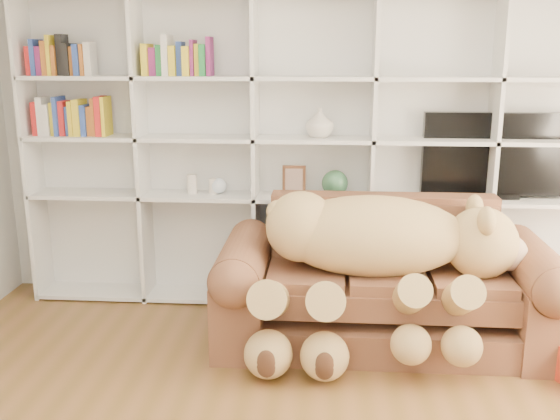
{
  "coord_description": "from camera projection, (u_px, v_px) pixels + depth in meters",
  "views": [
    {
      "loc": [
        0.1,
        -2.37,
        1.94
      ],
      "look_at": [
        -0.2,
        1.63,
        0.92
      ],
      "focal_mm": 40.0,
      "sensor_mm": 36.0,
      "label": 1
    }
  ],
  "objects": [
    {
      "name": "wall_back",
      "position": [
        314.0,
        129.0,
        4.86
      ],
      "size": [
        5.0,
        0.02,
        2.7
      ],
      "primitive_type": "cube",
      "color": "silver",
      "rests_on": "floor"
    },
    {
      "name": "bookshelf",
      "position": [
        282.0,
        137.0,
        4.76
      ],
      "size": [
        4.43,
        0.35,
        2.4
      ],
      "color": "silver",
      "rests_on": "floor"
    },
    {
      "name": "sofa",
      "position": [
        384.0,
        290.0,
        4.26
      ],
      "size": [
        2.26,
        0.98,
        0.95
      ],
      "color": "brown",
      "rests_on": "floor"
    },
    {
      "name": "teddy_bear",
      "position": [
        374.0,
        255.0,
        4.01
      ],
      "size": [
        1.8,
        0.96,
        1.04
      ],
      "rotation": [
        0.0,
        0.0,
        0.16
      ],
      "color": "tan",
      "rests_on": "sofa"
    },
    {
      "name": "throw_pillow",
      "position": [
        317.0,
        238.0,
        4.37
      ],
      "size": [
        0.4,
        0.27,
        0.39
      ],
      "primitive_type": "cube",
      "rotation": [
        -0.24,
        0.0,
        -0.17
      ],
      "color": "#540E1D",
      "rests_on": "sofa"
    },
    {
      "name": "tv",
      "position": [
        496.0,
        156.0,
        4.66
      ],
      "size": [
        1.08,
        0.18,
        0.64
      ],
      "color": "black",
      "rests_on": "bookshelf"
    },
    {
      "name": "picture_frame",
      "position": [
        294.0,
        180.0,
        4.77
      ],
      "size": [
        0.18,
        0.03,
        0.22
      ],
      "primitive_type": "cube",
      "rotation": [
        0.0,
        0.0,
        -0.02
      ],
      "color": "#52301C",
      "rests_on": "bookshelf"
    },
    {
      "name": "green_vase",
      "position": [
        335.0,
        183.0,
        4.76
      ],
      "size": [
        0.2,
        0.2,
        0.2
      ],
      "primitive_type": "sphere",
      "color": "#305E3E",
      "rests_on": "bookshelf"
    },
    {
      "name": "figurine_tall",
      "position": [
        192.0,
        184.0,
        4.84
      ],
      "size": [
        0.1,
        0.1,
        0.15
      ],
      "primitive_type": "cylinder",
      "rotation": [
        0.0,
        0.0,
        0.39
      ],
      "color": "silver",
      "rests_on": "bookshelf"
    },
    {
      "name": "figurine_short",
      "position": [
        213.0,
        186.0,
        4.83
      ],
      "size": [
        0.07,
        0.07,
        0.12
      ],
      "primitive_type": "cylinder",
      "rotation": [
        0.0,
        0.0,
        0.06
      ],
      "color": "silver",
      "rests_on": "bookshelf"
    },
    {
      "name": "snow_globe",
      "position": [
        219.0,
        186.0,
        4.83
      ],
      "size": [
        0.12,
        0.12,
        0.12
      ],
      "primitive_type": "sphere",
      "color": "white",
      "rests_on": "bookshelf"
    },
    {
      "name": "shelf_vase",
      "position": [
        320.0,
        123.0,
        4.65
      ],
      "size": [
        0.24,
        0.24,
        0.22
      ],
      "primitive_type": "imported",
      "rotation": [
        0.0,
        0.0,
        0.17
      ],
      "color": "beige",
      "rests_on": "bookshelf"
    }
  ]
}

